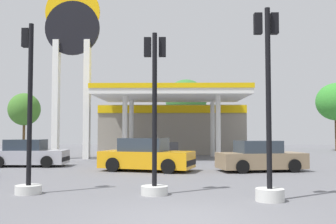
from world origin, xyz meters
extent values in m
plane|color=slate|center=(0.00, 0.00, 0.00)|extent=(90.00, 90.00, 0.00)
cube|color=gray|center=(-0.33, 24.92, 1.97)|extent=(11.68, 6.09, 3.93)
cube|color=#EAB70C|center=(-0.33, 21.83, 3.58)|extent=(11.68, 0.12, 0.60)
cube|color=white|center=(-0.33, 18.23, 4.29)|extent=(9.94, 6.71, 0.35)
cube|color=#EAB70C|center=(-0.33, 18.23, 4.61)|extent=(10.04, 6.81, 0.30)
cylinder|color=silver|center=(-3.32, 16.38, 2.06)|extent=(0.32, 0.32, 4.11)
cylinder|color=silver|center=(2.65, 16.38, 2.06)|extent=(0.32, 0.32, 4.11)
cylinder|color=silver|center=(-3.32, 20.07, 2.06)|extent=(0.32, 0.32, 4.11)
cylinder|color=silver|center=(2.65, 20.07, 2.06)|extent=(0.32, 0.32, 4.11)
cube|color=#4C4C51|center=(-0.33, 18.23, 0.55)|extent=(0.90, 0.60, 1.10)
cube|color=white|center=(-8.11, 17.44, 4.01)|extent=(0.40, 0.56, 8.01)
cube|color=white|center=(-6.01, 17.44, 4.01)|extent=(0.40, 0.56, 8.01)
cylinder|color=black|center=(-7.06, 17.44, 8.84)|extent=(3.70, 0.22, 3.70)
cylinder|color=#F2B20C|center=(-7.06, 17.46, 9.95)|extent=(3.70, 0.22, 3.70)
cube|color=white|center=(-7.06, 17.50, 9.40)|extent=(3.40, 0.08, 0.67)
cylinder|color=black|center=(-6.62, 12.84, 0.30)|extent=(0.60, 0.22, 0.60)
cylinder|color=black|center=(-6.58, 11.23, 0.30)|extent=(0.60, 0.22, 0.60)
cylinder|color=black|center=(-9.05, 12.78, 0.30)|extent=(0.60, 0.22, 0.60)
cube|color=#B2B2BA|center=(-7.82, 12.00, 0.50)|extent=(3.97, 1.74, 0.71)
cube|color=#2D3842|center=(-7.96, 12.00, 1.11)|extent=(1.91, 1.51, 0.60)
cube|color=black|center=(-5.89, 12.05, 0.39)|extent=(0.15, 1.57, 0.22)
cylinder|color=black|center=(4.89, 10.75, 0.30)|extent=(0.63, 0.32, 0.60)
cylinder|color=black|center=(5.21, 9.18, 0.30)|extent=(0.63, 0.32, 0.60)
cylinder|color=black|center=(2.50, 10.28, 0.30)|extent=(0.63, 0.32, 0.60)
cylinder|color=black|center=(2.82, 8.70, 0.30)|extent=(0.63, 0.32, 0.60)
cube|color=#8C7556|center=(3.86, 9.73, 0.49)|extent=(4.17, 2.38, 0.71)
cube|color=#2D3842|center=(3.72, 9.70, 1.11)|extent=(2.12, 1.79, 0.60)
cube|color=black|center=(5.74, 10.10, 0.39)|extent=(0.41, 1.55, 0.22)
cylinder|color=black|center=(0.09, 10.26, 0.32)|extent=(0.68, 0.39, 0.65)
cylinder|color=black|center=(-0.39, 8.59, 0.32)|extent=(0.68, 0.39, 0.65)
cylinder|color=black|center=(-2.44, 10.99, 0.32)|extent=(0.68, 0.39, 0.65)
cylinder|color=black|center=(-2.92, 9.32, 0.32)|extent=(0.68, 0.39, 0.65)
cube|color=orange|center=(-1.41, 9.79, 0.53)|extent=(4.57, 2.89, 0.77)
cube|color=#2D3842|center=(-1.56, 9.83, 1.20)|extent=(2.38, 2.07, 0.65)
cube|color=black|center=(0.58, 9.21, 0.42)|extent=(0.59, 1.66, 0.24)
cylinder|color=silver|center=(-4.40, 3.15, 0.13)|extent=(0.75, 0.75, 0.26)
cylinder|color=black|center=(-4.40, 3.15, 2.65)|extent=(0.14, 0.14, 4.79)
cube|color=black|center=(-4.62, 3.31, 4.66)|extent=(0.21, 0.20, 0.57)
sphere|color=red|center=(-4.62, 3.43, 4.84)|extent=(0.15, 0.15, 0.15)
sphere|color=#D89E0C|center=(-4.62, 3.43, 4.66)|extent=(0.15, 0.15, 0.15)
sphere|color=green|center=(-4.62, 3.43, 4.48)|extent=(0.15, 0.15, 0.15)
cylinder|color=silver|center=(2.38, 2.11, 0.16)|extent=(0.75, 0.75, 0.33)
cylinder|color=black|center=(2.38, 2.11, 2.74)|extent=(0.14, 0.14, 4.82)
cube|color=black|center=(2.16, 2.27, 4.76)|extent=(0.21, 0.20, 0.57)
sphere|color=red|center=(2.16, 2.39, 4.94)|extent=(0.15, 0.15, 0.15)
sphere|color=#D89E0C|center=(2.16, 2.39, 4.76)|extent=(0.15, 0.15, 0.15)
sphere|color=green|center=(2.16, 2.39, 4.58)|extent=(0.15, 0.15, 0.15)
cube|color=black|center=(2.60, 2.27, 4.76)|extent=(0.21, 0.20, 0.57)
sphere|color=red|center=(2.60, 2.39, 4.94)|extent=(0.15, 0.15, 0.15)
sphere|color=#D89E0C|center=(2.60, 2.39, 4.76)|extent=(0.15, 0.15, 0.15)
sphere|color=green|center=(2.60, 2.39, 4.58)|extent=(0.15, 0.15, 0.15)
cylinder|color=silver|center=(-0.70, 3.06, 0.13)|extent=(0.78, 0.78, 0.26)
cylinder|color=black|center=(-0.70, 3.06, 2.49)|extent=(0.14, 0.14, 4.47)
cube|color=black|center=(-0.92, 3.22, 4.34)|extent=(0.21, 0.20, 0.57)
sphere|color=red|center=(-0.92, 3.34, 4.52)|extent=(0.15, 0.15, 0.15)
sphere|color=#D89E0C|center=(-0.92, 3.34, 4.34)|extent=(0.15, 0.15, 0.15)
sphere|color=green|center=(-0.92, 3.34, 4.16)|extent=(0.15, 0.15, 0.15)
cube|color=black|center=(-0.48, 3.22, 4.34)|extent=(0.21, 0.20, 0.57)
sphere|color=red|center=(-0.48, 3.34, 4.52)|extent=(0.15, 0.15, 0.15)
sphere|color=#D89E0C|center=(-0.48, 3.34, 4.34)|extent=(0.15, 0.15, 0.15)
sphere|color=green|center=(-0.48, 3.34, 4.16)|extent=(0.15, 0.15, 0.15)
cylinder|color=brown|center=(-14.88, 29.11, 1.43)|extent=(0.25, 0.25, 2.85)
ellipsoid|color=#3F752A|center=(-14.88, 29.11, 4.01)|extent=(3.09, 3.09, 3.16)
cylinder|color=brown|center=(1.03, 30.81, 1.75)|extent=(0.27, 0.27, 3.49)
ellipsoid|color=#367835|center=(1.03, 30.81, 5.07)|extent=(4.20, 4.20, 4.13)
ellipsoid|color=#378F31|center=(15.22, 28.44, 4.66)|extent=(3.75, 3.75, 3.56)
camera|label=1|loc=(-0.11, -8.07, 1.82)|focal=40.98mm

